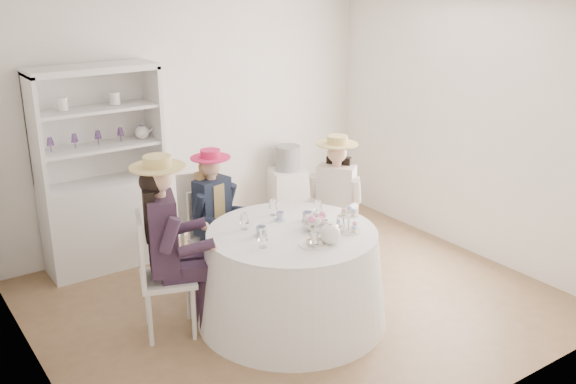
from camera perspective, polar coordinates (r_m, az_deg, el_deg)
ground at (r=6.13m, az=0.54°, el=-9.57°), size 4.50×4.50×0.00m
ceiling at (r=5.39m, az=0.63°, el=16.53°), size 4.50×4.50×0.00m
wall_back at (r=7.28m, az=-8.59°, el=6.26°), size 4.50×0.00×4.50m
wall_front at (r=4.23m, az=16.44°, el=-3.80°), size 4.50×0.00×4.50m
wall_left at (r=4.75m, az=-22.19°, el=-1.96°), size 0.00×4.50×4.50m
wall_right at (r=7.11m, az=15.63°, el=5.45°), size 0.00×4.50×4.50m
tea_table at (r=5.64m, az=0.35°, el=-7.46°), size 1.66×1.66×0.84m
hutch at (r=6.83m, az=-16.07°, el=-0.48°), size 1.37×0.82×2.08m
side_table at (r=7.91m, az=-0.03°, el=-0.24°), size 0.51×0.51×0.64m
hatbox at (r=7.77m, az=-0.03°, el=3.05°), size 0.37×0.37×0.30m
guest_left at (r=5.34m, az=-10.81°, el=-3.90°), size 0.65×0.59×1.57m
guest_mid at (r=6.23m, az=-6.60°, el=-1.48°), size 0.51×0.54×1.35m
guest_right at (r=6.40m, az=4.22°, el=-0.47°), size 0.61×0.58×1.43m
spare_chair at (r=6.61m, az=-8.14°, el=-2.08°), size 0.53×0.53×1.07m
teacup_a at (r=5.37m, az=-2.40°, el=-3.53°), size 0.12×0.12×0.07m
teacup_b at (r=5.69m, az=-0.73°, el=-2.19°), size 0.08×0.08×0.07m
teacup_c at (r=5.69m, az=1.74°, el=-2.20°), size 0.12×0.12×0.07m
flower_bowl at (r=5.47m, az=2.48°, el=-3.17°), size 0.26×0.26×0.05m
flower_arrangement at (r=5.51m, az=2.48°, el=-2.40°), size 0.16×0.17×0.06m
table_teapot at (r=5.21m, az=3.74°, el=-3.75°), size 0.25×0.18×0.19m
sandwich_plate at (r=5.20m, az=2.34°, el=-4.56°), size 0.25×0.25×0.05m
cupcake_stand at (r=5.47m, az=5.40°, el=-2.73°), size 0.22×0.22×0.20m
stemware_set at (r=5.44m, az=0.36°, el=-2.76°), size 0.85×0.88×0.15m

